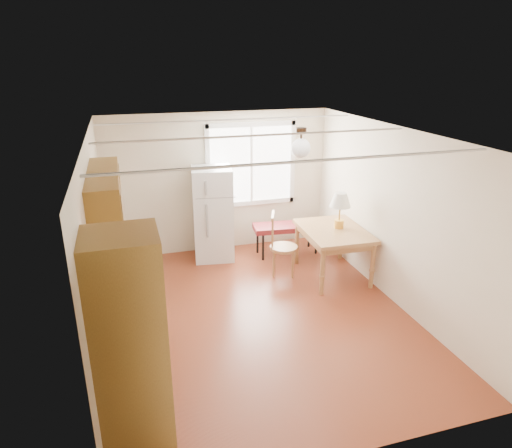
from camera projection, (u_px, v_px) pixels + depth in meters
name	position (u px, v px, depth m)	size (l,w,h in m)	color
room_shell	(259.00, 231.00, 5.90)	(4.60, 5.60, 2.62)	#5A2112
kitchen_run	(127.00, 302.00, 5.01)	(0.65, 3.40, 2.20)	brown
window_unit	(251.00, 165.00, 8.18)	(1.64, 0.05, 1.51)	white
pendant_light	(301.00, 147.00, 6.11)	(0.26, 0.26, 0.40)	#302115
refrigerator	(213.00, 214.00, 7.91)	(0.75, 0.75, 1.62)	silver
bench	(287.00, 228.00, 8.16)	(1.24, 0.57, 0.55)	maroon
dining_table	(334.00, 235.00, 7.26)	(1.00, 1.31, 0.80)	olive
chair	(278.00, 240.00, 7.36)	(0.50, 0.49, 1.02)	olive
table_lamp	(340.00, 203.00, 7.15)	(0.33, 0.33, 0.58)	gold
coffee_maker	(126.00, 299.00, 4.69)	(0.21, 0.26, 0.35)	black
kettle	(118.00, 307.00, 4.61)	(0.13, 0.13, 0.24)	red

